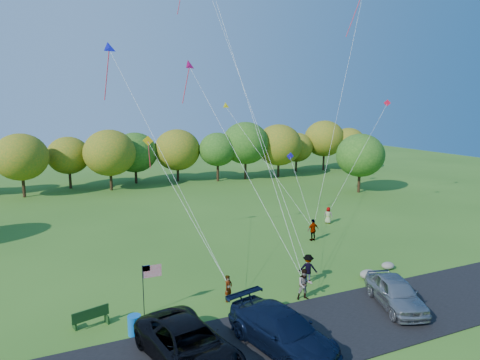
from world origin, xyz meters
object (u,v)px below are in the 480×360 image
at_px(minivan_navy, 282,330).
at_px(flyer_c, 308,268).
at_px(flyer_d, 313,230).
at_px(flyer_e, 328,215).
at_px(flyer_b, 305,284).
at_px(trash_barrel, 135,325).
at_px(minivan_silver, 396,292).
at_px(flyer_a, 228,288).
at_px(minivan_dark, 189,345).
at_px(park_bench, 91,317).

relative_size(minivan_navy, flyer_c, 3.35).
distance_m(flyer_d, flyer_e, 5.61).
xyz_separation_m(flyer_b, trash_barrel, (-9.69, 0.13, -0.42)).
distance_m(minivan_silver, flyer_a, 9.33).
bearing_deg(flyer_b, trash_barrel, -164.63).
relative_size(minivan_navy, minivan_silver, 1.26).
bearing_deg(flyer_a, flyer_d, 4.16).
bearing_deg(flyer_e, minivan_dark, 86.91).
height_order(minivan_silver, flyer_a, minivan_silver).
xyz_separation_m(flyer_a, park_bench, (-7.48, 0.17, -0.22)).
bearing_deg(flyer_d, flyer_a, 31.50).
bearing_deg(flyer_e, flyer_b, 96.20).
bearing_deg(trash_barrel, flyer_e, 31.57).
distance_m(minivan_dark, flyer_e, 24.53).
bearing_deg(park_bench, flyer_a, -17.16).
xyz_separation_m(minivan_navy, minivan_silver, (7.80, 1.05, -0.06)).
bearing_deg(minivan_navy, flyer_c, 35.63).
bearing_deg(minivan_silver, flyer_c, 135.87).
height_order(flyer_b, trash_barrel, flyer_b).
bearing_deg(flyer_d, trash_barrel, 25.32).
bearing_deg(flyer_e, trash_barrel, 77.88).
bearing_deg(flyer_c, trash_barrel, 42.69).
relative_size(minivan_dark, trash_barrel, 6.38).
bearing_deg(flyer_b, park_bench, -172.41).
height_order(flyer_a, park_bench, flyer_a).
relative_size(flyer_e, trash_barrel, 1.58).
height_order(minivan_dark, minivan_navy, minivan_navy).
relative_size(flyer_c, flyer_d, 1.01).
bearing_deg(flyer_b, minivan_navy, -117.23).
relative_size(minivan_navy, flyer_b, 3.34).
xyz_separation_m(flyer_b, flyer_d, (6.46, 8.87, -0.01)).
relative_size(minivan_dark, park_bench, 3.42).
height_order(minivan_dark, park_bench, minivan_dark).
bearing_deg(minivan_navy, flyer_d, 38.65).
distance_m(minivan_navy, flyer_c, 7.90).
bearing_deg(flyer_d, flyer_e, -141.16).
bearing_deg(minivan_navy, park_bench, 131.23).
xyz_separation_m(flyer_b, flyer_e, (10.63, 12.62, -0.14)).
bearing_deg(minivan_dark, flyer_a, 41.33).
bearing_deg(minivan_dark, minivan_silver, -8.29).
distance_m(flyer_a, trash_barrel, 5.77).
bearing_deg(minivan_dark, flyer_c, 18.80).
bearing_deg(trash_barrel, park_bench, 139.66).
relative_size(flyer_e, park_bench, 0.85).
height_order(flyer_c, flyer_e, flyer_c).
bearing_deg(flyer_b, minivan_silver, -19.26).
xyz_separation_m(flyer_b, flyer_c, (1.50, 1.97, -0.00)).
bearing_deg(minivan_silver, flyer_d, 96.54).
bearing_deg(park_bench, flyer_e, 10.22).
bearing_deg(minivan_dark, trash_barrel, 105.65).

